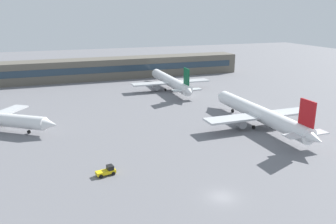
# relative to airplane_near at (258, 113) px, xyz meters

# --- Properties ---
(ground_plane) EXTENTS (400.00, 400.00, 0.00)m
(ground_plane) POSITION_rel_airplane_near_xyz_m (-26.64, 10.36, -3.41)
(ground_plane) COLOR slate
(terminal_building) EXTENTS (126.85, 12.13, 9.00)m
(terminal_building) POSITION_rel_airplane_near_xyz_m (-26.64, 80.83, 1.09)
(terminal_building) COLOR #5B564C
(terminal_building) RESTS_ON ground_plane
(airplane_near) EXTENTS (31.41, 45.23, 11.19)m
(airplane_near) POSITION_rel_airplane_near_xyz_m (0.00, 0.00, 0.00)
(airplane_near) COLOR white
(airplane_near) RESTS_ON ground_plane
(airplane_far) EXTENTS (30.54, 43.94, 10.87)m
(airplane_far) POSITION_rel_airplane_near_xyz_m (-6.97, 49.28, -0.10)
(airplane_far) COLOR white
(airplane_far) RESTS_ON ground_plane
(baggage_tug_yellow) EXTENTS (3.80, 2.32, 1.75)m
(baggage_tug_yellow) POSITION_rel_airplane_near_xyz_m (-43.02, -15.30, -2.62)
(baggage_tug_yellow) COLOR yellow
(baggage_tug_yellow) RESTS_ON ground_plane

